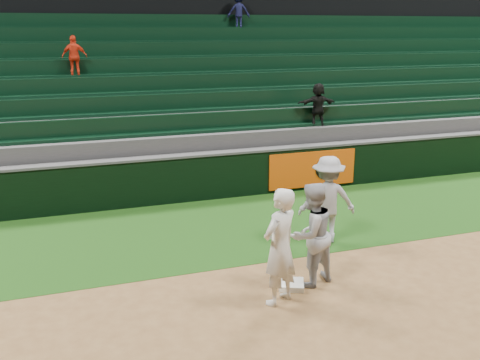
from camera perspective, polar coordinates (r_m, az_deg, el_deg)
name	(u,v)px	position (r m, az deg, el deg)	size (l,w,h in m)	color
ground	(285,283)	(9.76, 4.83, -10.87)	(70.00, 70.00, 0.00)	brown
foul_grass	(233,226)	(12.33, -0.77, -4.93)	(36.00, 4.20, 0.01)	#13360D
first_base	(291,285)	(9.60, 5.50, -11.04)	(0.43, 0.43, 0.10)	white
first_baseman	(280,247)	(8.71, 4.26, -7.12)	(0.72, 0.47, 1.98)	silver
baserunner	(311,234)	(9.42, 7.57, -5.78)	(0.90, 0.70, 1.86)	#A6A8B0
base_coach	(327,200)	(11.31, 9.31, -2.08)	(1.20, 0.69, 1.86)	#9799A3
field_wall	(208,176)	(14.14, -3.45, 0.48)	(36.00, 0.45, 1.25)	black
stadium_seating	(175,114)	(17.50, -6.95, 6.97)	(36.00, 5.95, 5.59)	#363638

